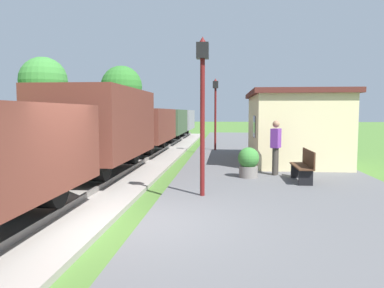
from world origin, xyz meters
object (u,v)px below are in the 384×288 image
Objects in this scene: station_hut at (293,126)px; tree_field_left at (43,81)px; lamp_post_near at (203,87)px; lamp_post_far at (215,101)px; freight_train at (142,127)px; potted_planter at (249,162)px; bench_near_hut at (304,165)px; person_waiting at (276,145)px; tree_field_distant at (122,87)px.

tree_field_left is (-13.94, 7.27, 2.47)m from station_hut.
lamp_post_near is 1.00× the size of lamp_post_far.
tree_field_left reaches higher than freight_train.
lamp_post_near is at bearing -115.31° from potted_planter.
bench_near_hut is at bearing -41.16° from tree_field_left.
person_waiting is (-0.66, 1.11, 0.46)m from bench_near_hut.
freight_train is 12.46m from tree_field_distant.
person_waiting is 0.30× the size of tree_field_left.
tree_field_distant reaches higher than lamp_post_near.
tree_field_distant reaches higher than tree_field_left.
lamp_post_far is at bearing -49.60° from person_waiting.
lamp_post_far reaches higher than potted_planter.
station_hut is 3.87× the size of bench_near_hut.
station_hut is 1.57× the size of lamp_post_near.
potted_planter is 0.16× the size of tree_field_left.
bench_near_hut is 1.63m from potted_planter.
freight_train is 5.53× the size of tree_field_distant.
tree_field_distant is (-9.88, 17.81, 3.06)m from person_waiting.
lamp_post_near reaches higher than person_waiting.
tree_field_left is (-10.72, 2.98, 1.32)m from lamp_post_far.
person_waiting reaches higher than potted_planter.
tree_field_distant is at bearing -35.88° from person_waiting.
lamp_post_near is 22.42m from tree_field_distant.
tree_field_distant reaches higher than freight_train.
station_hut is 1.03× the size of tree_field_left.
tree_field_left reaches higher than bench_near_hut.
tree_field_left is at bearing 149.12° from freight_train.
lamp_post_far reaches higher than bench_near_hut.
tree_field_left is at bearing -14.70° from person_waiting.
bench_near_hut is 0.25× the size of tree_field_distant.
lamp_post_far is 0.66× the size of tree_field_left.
tree_field_distant is (-9.01, 18.36, 3.52)m from potted_planter.
station_hut is 7.42m from lamp_post_near.
person_waiting is 0.46× the size of lamp_post_far.
bench_near_hut is 18.23m from tree_field_left.
station_hut is at bearing -27.55° from tree_field_left.
lamp_post_far is at bearing -52.43° from tree_field_distant.
lamp_post_far is at bearing 126.89° from station_hut.
station_hut is at bearing -53.11° from lamp_post_far.
lamp_post_far reaches higher than freight_train.
tree_field_distant is (2.94, 7.13, 0.12)m from tree_field_left.
person_waiting is at bearing -74.70° from lamp_post_far.
freight_train is at bearing -160.20° from lamp_post_far.
person_waiting is (5.69, -6.42, -0.28)m from freight_train.
lamp_post_far is (-3.22, 4.29, 1.15)m from station_hut.
potted_planter is at bearing 160.01° from bench_near_hut.
lamp_post_near is (-1.24, -2.62, 2.08)m from potted_planter.
lamp_post_near reaches higher than bench_near_hut.
lamp_post_far is (-2.11, 7.70, 1.62)m from person_waiting.
station_hut is 4.64m from bench_near_hut.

